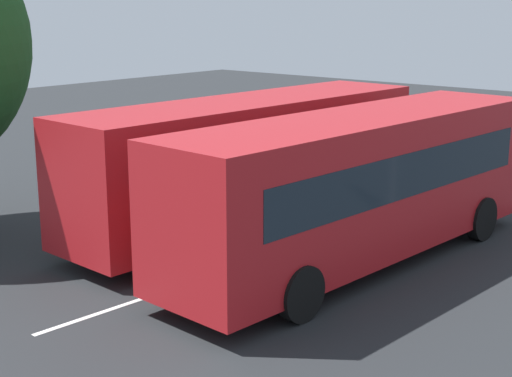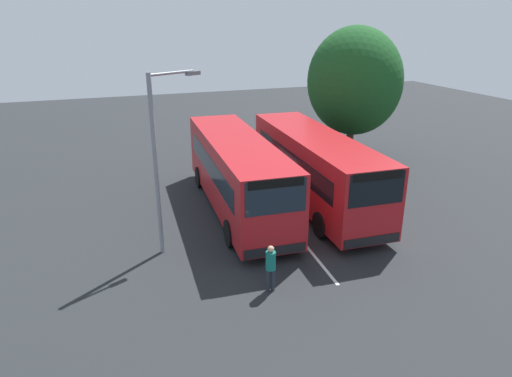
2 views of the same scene
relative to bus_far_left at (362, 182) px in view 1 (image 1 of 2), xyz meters
name	(u,v)px [view 1 (image 1 of 2)]	position (x,y,z in m)	size (l,w,h in m)	color
ground_plane	(301,246)	(0.08, 1.70, -1.83)	(69.57, 69.57, 0.00)	#232628
bus_far_left	(362,182)	(0.00, 0.00, 0.00)	(10.80, 3.08, 3.31)	#AD191E
bus_center_left	(251,158)	(0.49, 3.62, 0.00)	(10.78, 3.02, 3.31)	#AD191E
lane_stripe_outer_left	(301,245)	(0.08, 1.70, -1.83)	(14.24, 0.12, 0.01)	silver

